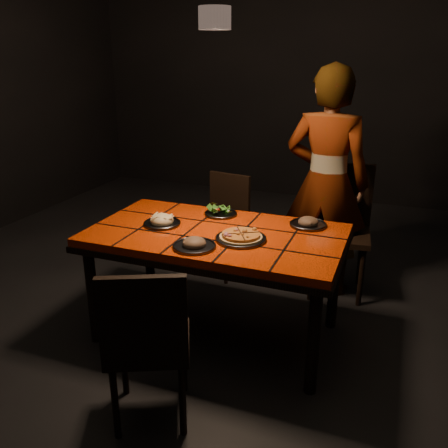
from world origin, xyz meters
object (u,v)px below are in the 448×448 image
(dining_table, at_px, (216,243))
(chair_far_left, at_px, (224,217))
(plate_pizza, at_px, (241,237))
(diner, at_px, (326,183))
(chair_near, at_px, (147,339))
(chair_far_right, at_px, (341,220))
(plate_pasta, at_px, (162,222))

(dining_table, bearing_deg, chair_far_left, 108.11)
(dining_table, height_order, plate_pizza, plate_pizza)
(diner, bearing_deg, dining_table, 63.83)
(chair_near, distance_m, diner, 1.96)
(dining_table, distance_m, chair_far_right, 1.20)
(dining_table, distance_m, plate_pizza, 0.24)
(plate_pasta, bearing_deg, diner, 46.38)
(chair_far_right, bearing_deg, dining_table, -129.80)
(chair_far_left, relative_size, diner, 0.48)
(chair_near, distance_m, chair_far_left, 1.92)
(diner, bearing_deg, chair_far_right, -151.65)
(chair_far_right, distance_m, diner, 0.33)
(chair_far_left, height_order, plate_pizza, chair_far_left)
(chair_far_left, bearing_deg, plate_pizza, -54.56)
(dining_table, distance_m, plate_pasta, 0.39)
(chair_near, distance_m, plate_pizza, 0.88)
(dining_table, height_order, chair_far_left, chair_far_left)
(diner, height_order, plate_pizza, diner)
(plate_pizza, bearing_deg, chair_far_left, 115.90)
(dining_table, distance_m, chair_far_left, 1.04)
(dining_table, bearing_deg, plate_pasta, -177.58)
(dining_table, height_order, diner, diner)
(dining_table, bearing_deg, diner, 60.47)
(chair_far_right, height_order, plate_pizza, chair_far_right)
(chair_near, relative_size, plate_pizza, 2.52)
(chair_far_left, distance_m, diner, 0.94)
(chair_near, height_order, plate_pasta, chair_near)
(dining_table, xyz_separation_m, chair_far_right, (0.66, 1.00, -0.09))
(dining_table, height_order, plate_pasta, plate_pasta)
(plate_pizza, bearing_deg, diner, 71.88)
(plate_pizza, bearing_deg, plate_pasta, 173.07)
(chair_far_right, xyz_separation_m, plate_pasta, (-1.03, -1.01, 0.19))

